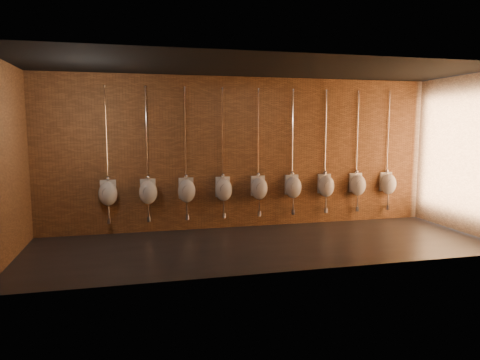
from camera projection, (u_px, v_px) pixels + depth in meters
The scene contains 11 objects.
ground at pixel (264, 245), 7.87m from camera, with size 8.50×8.50×0.00m, color black.
room_shell at pixel (265, 135), 7.62m from camera, with size 8.54×3.04×3.22m.
urinal_0 at pixel (108, 193), 8.44m from camera, with size 0.39×0.34×2.72m.
urinal_1 at pixel (148, 191), 8.62m from camera, with size 0.39×0.34×2.72m.
urinal_2 at pixel (187, 190), 8.80m from camera, with size 0.39×0.34×2.72m.
urinal_3 at pixel (224, 189), 8.98m from camera, with size 0.39×0.34×2.72m.
urinal_4 at pixel (259, 188), 9.16m from camera, with size 0.39×0.34×2.72m.
urinal_5 at pixel (293, 186), 9.34m from camera, with size 0.39×0.34×2.72m.
urinal_6 at pixel (326, 185), 9.52m from camera, with size 0.39×0.34×2.72m.
urinal_7 at pixel (358, 184), 9.70m from camera, with size 0.39×0.34×2.72m.
urinal_8 at pixel (388, 183), 9.88m from camera, with size 0.39×0.34×2.72m.
Camera 1 is at (-2.23, -7.35, 2.15)m, focal length 32.00 mm.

